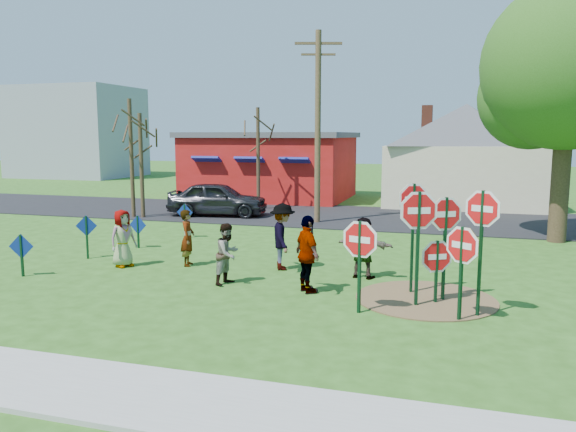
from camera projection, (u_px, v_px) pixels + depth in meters
name	position (u px, v px, depth m)	size (l,w,h in m)	color
ground	(256.00, 275.00, 15.10)	(120.00, 120.00, 0.00)	#295016
sidewalk	(90.00, 389.00, 8.27)	(22.00, 1.80, 0.08)	#9E9E99
road	(340.00, 216.00, 26.01)	(120.00, 7.50, 0.04)	black
dirt_patch	(426.00, 299.00, 12.88)	(3.20, 3.20, 0.03)	brown
red_building	(271.00, 165.00, 33.44)	(9.40, 7.69, 3.90)	#9C150F
cream_house	(465.00, 150.00, 30.20)	(9.40, 9.40, 6.50)	beige
distant_building	(77.00, 132.00, 50.90)	(10.00, 8.00, 8.00)	#8C939E
stop_sign_a	(360.00, 247.00, 11.74)	(1.04, 0.30, 2.12)	#0D321A
stop_sign_b	(413.00, 210.00, 13.13)	(0.91, 0.43, 2.76)	#0D321A
stop_sign_c	(482.00, 224.00, 11.40)	(0.92, 0.48, 2.78)	#0D321A
stop_sign_d	(446.00, 223.00, 12.57)	(0.92, 0.53, 2.52)	#0D321A
stop_sign_e	(437.00, 260.00, 12.46)	(0.89, 0.49, 1.57)	#0D321A
stop_sign_f	(462.00, 251.00, 11.20)	(0.85, 0.61, 2.08)	#0D321A
stop_sign_g	(418.00, 222.00, 12.13)	(1.06, 0.45, 2.70)	#0D321A
blue_diamond_a	(21.00, 251.00, 14.91)	(0.66, 0.17, 1.15)	#0D321A
blue_diamond_b	(87.00, 232.00, 17.04)	(0.62, 0.23, 1.34)	#0D321A
blue_diamond_c	(138.00, 228.00, 18.67)	(0.65, 0.07, 1.11)	#0D321A
blue_diamond_d	(185.00, 217.00, 20.49)	(0.64, 0.06, 1.27)	#0D321A
person_a	(123.00, 238.00, 16.02)	(0.81, 0.52, 1.65)	#3F478D
person_b	(188.00, 238.00, 16.14)	(0.59, 0.39, 1.63)	#216761
person_c	(228.00, 254.00, 14.15)	(0.76, 0.59, 1.55)	brown
person_d	(283.00, 237.00, 15.66)	(1.21, 0.69, 1.87)	#303135
person_e	(307.00, 254.00, 13.32)	(1.10, 0.46, 1.87)	#442A55
person_f	(363.00, 248.00, 14.73)	(1.51, 0.48, 1.63)	#205A38
suv	(218.00, 199.00, 26.01)	(1.84, 4.58, 1.56)	#323238
utility_pole	(318.00, 124.00, 23.57)	(1.91, 0.67, 8.03)	#4C3823
leafy_tree	(572.00, 74.00, 19.01)	(6.32, 5.76, 8.98)	#382819
bare_tree_west	(141.00, 151.00, 25.13)	(1.80, 1.80, 4.71)	#382819
bare_tree_east	(258.00, 144.00, 27.90)	(1.80, 1.80, 5.10)	#382819
bare_tree_mid	(131.00, 141.00, 25.21)	(1.80, 1.80, 5.36)	#382819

